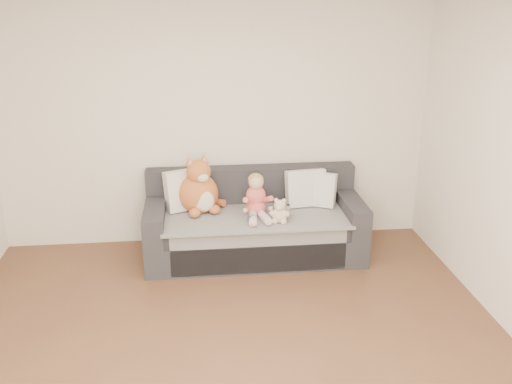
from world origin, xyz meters
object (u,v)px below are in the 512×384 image
at_px(sofa, 254,226).
at_px(toddler, 256,199).
at_px(sippy_cup, 251,217).
at_px(plush_cat, 199,190).
at_px(teddy_bear, 280,213).

distance_m(sofa, toddler, 0.37).
xyz_separation_m(sofa, sippy_cup, (-0.06, -0.30, 0.22)).
distance_m(plush_cat, teddy_bear, 0.87).
xyz_separation_m(plush_cat, teddy_bear, (0.77, -0.38, -0.12)).
bearing_deg(teddy_bear, sippy_cup, -169.30).
xyz_separation_m(sofa, toddler, (0.01, -0.12, 0.35)).
height_order(sofa, toddler, toddler).
distance_m(plush_cat, sippy_cup, 0.64).
height_order(toddler, teddy_bear, toddler).
height_order(sofa, sippy_cup, sofa).
bearing_deg(sippy_cup, teddy_bear, -4.52).
bearing_deg(sippy_cup, sofa, 78.92).
distance_m(teddy_bear, sippy_cup, 0.28).
height_order(teddy_bear, sippy_cup, teddy_bear).
xyz_separation_m(sofa, plush_cat, (-0.55, 0.07, 0.39)).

